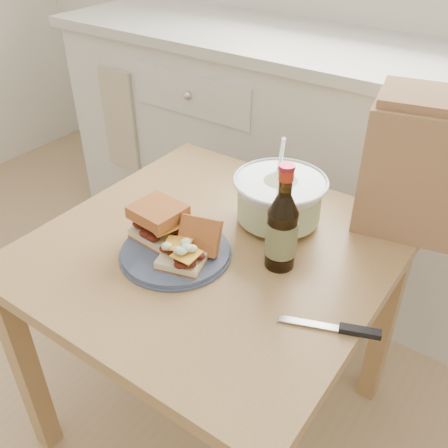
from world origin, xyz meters
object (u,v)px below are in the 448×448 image
Objects in this scene: coleslaw_bowl at (279,201)px; paper_bag at (417,171)px; plate at (176,252)px; beer_bottle at (282,230)px; dining_table at (214,276)px.

paper_bag is at bearing 31.49° from coleslaw_bowl.
beer_bottle reaches higher than plate.
coleslaw_bowl reaches higher than plate.
paper_bag reaches higher than coleslaw_bowl.
plate reaches higher than dining_table.
coleslaw_bowl is at bearing 67.06° from dining_table.
plate is 0.30m from coleslaw_bowl.
dining_table is 0.56m from paper_bag.
coleslaw_bowl is (0.12, 0.26, 0.05)m from plate.
paper_bag is (0.27, 0.17, 0.10)m from coleslaw_bowl.
beer_bottle reaches higher than coleslaw_bowl.
paper_bag is at bearing 44.56° from dining_table.
beer_bottle is at bearing 27.28° from plate.
dining_table is 3.44× the size of coleslaw_bowl.
paper_bag is (0.40, 0.43, 0.15)m from plate.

